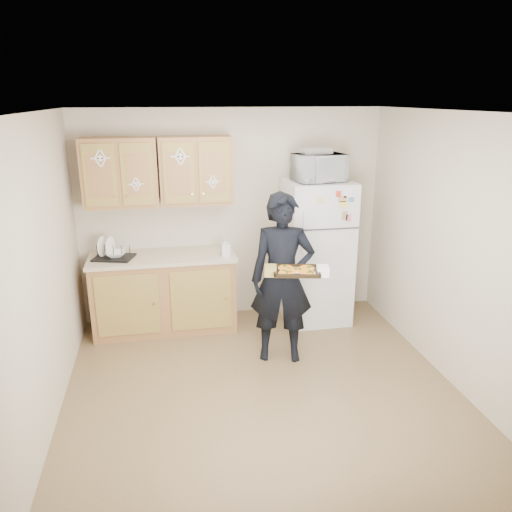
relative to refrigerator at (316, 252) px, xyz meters
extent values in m
plane|color=brown|center=(-0.95, -1.43, -0.85)|extent=(3.60, 3.60, 0.00)
plane|color=silver|center=(-0.95, -1.43, 1.65)|extent=(3.60, 3.60, 0.00)
cube|color=beige|center=(-0.95, 0.37, 0.40)|extent=(3.60, 0.04, 2.50)
cube|color=beige|center=(-0.95, -3.23, 0.40)|extent=(3.60, 0.04, 2.50)
cube|color=beige|center=(-2.75, -1.43, 0.40)|extent=(0.04, 3.60, 2.50)
cube|color=beige|center=(0.85, -1.43, 0.40)|extent=(0.04, 3.60, 2.50)
cube|color=silver|center=(0.00, 0.00, 0.00)|extent=(0.75, 0.70, 1.70)
cube|color=#986234|center=(-1.80, 0.05, -0.42)|extent=(1.60, 0.60, 0.86)
cube|color=beige|center=(-1.80, 0.05, 0.03)|extent=(1.64, 0.64, 0.04)
cube|color=#986234|center=(-2.20, 0.18, 0.98)|extent=(0.80, 0.33, 0.75)
cube|color=#986234|center=(-1.38, 0.18, 0.98)|extent=(0.80, 0.33, 0.75)
cube|color=#EBD853|center=(0.52, 0.24, -0.69)|extent=(0.20, 0.07, 0.32)
imported|color=black|center=(-0.63, -0.87, 0.02)|extent=(0.71, 0.54, 1.74)
cube|color=black|center=(-0.57, -1.17, 0.20)|extent=(0.49, 0.40, 0.04)
cylinder|color=yellow|center=(-0.68, -1.22, 0.21)|extent=(0.14, 0.14, 0.02)
cylinder|color=yellow|center=(-0.48, -1.26, 0.21)|extent=(0.14, 0.14, 0.02)
cylinder|color=yellow|center=(-0.65, -1.08, 0.21)|extent=(0.14, 0.14, 0.02)
cylinder|color=yellow|center=(-0.45, -1.12, 0.21)|extent=(0.14, 0.14, 0.02)
cylinder|color=yellow|center=(-0.57, -1.17, 0.21)|extent=(0.14, 0.14, 0.02)
imported|color=silver|center=(-0.02, -0.05, 1.00)|extent=(0.61, 0.46, 0.31)
cube|color=silver|center=(-0.06, -0.02, 1.19)|extent=(0.34, 0.25, 0.07)
cube|color=black|center=(-2.33, 0.04, 0.13)|extent=(0.49, 0.42, 0.17)
imported|color=white|center=(-2.31, 0.04, 0.10)|extent=(0.24, 0.24, 0.05)
imported|color=silver|center=(-1.10, -0.10, 0.15)|extent=(0.10, 0.10, 0.21)
camera|label=1|loc=(-1.77, -5.43, 1.77)|focal=35.00mm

